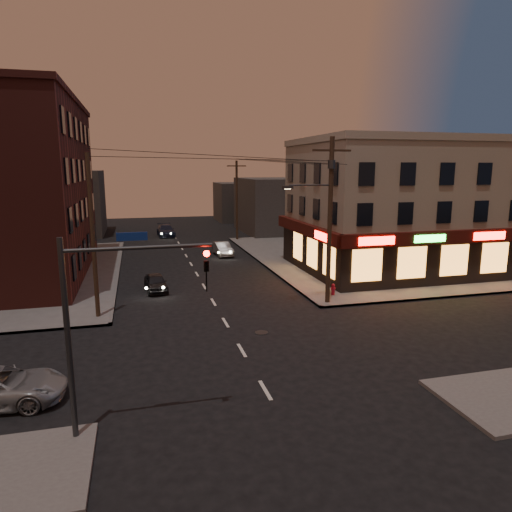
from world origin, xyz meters
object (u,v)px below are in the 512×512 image
object	(u,v)px
sedan_mid	(222,249)
sedan_far	(166,230)
fire_hydrant	(333,289)
sedan_near	(156,283)

from	to	relation	value
sedan_mid	sedan_far	bearing A→B (deg)	103.07
sedan_far	fire_hydrant	xyz separation A→B (m)	(8.83, -30.35, -0.14)
fire_hydrant	sedan_far	bearing A→B (deg)	106.23
sedan_mid	sedan_far	distance (m)	14.86
sedan_near	sedan_far	bearing A→B (deg)	79.96
sedan_near	sedan_far	world-z (taller)	sedan_far
sedan_mid	fire_hydrant	size ratio (longest dim) A/B	5.14
sedan_near	fire_hydrant	distance (m)	12.07
sedan_near	fire_hydrant	world-z (taller)	sedan_near
sedan_near	sedan_mid	distance (m)	13.49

